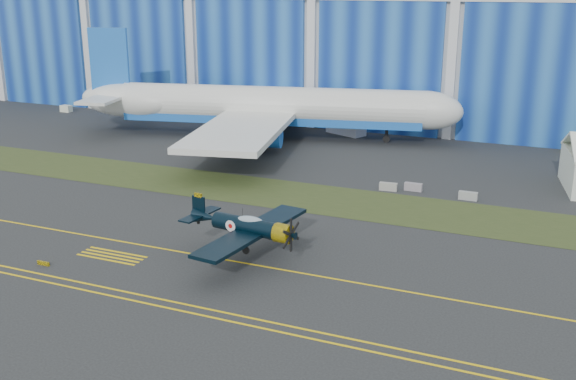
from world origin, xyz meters
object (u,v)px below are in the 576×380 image
at_px(jetliner, 270,64).
at_px(shipping_container, 346,125).
at_px(warbird, 246,226).
at_px(tug, 574,147).

bearing_deg(jetliner, shipping_container, 22.74).
bearing_deg(jetliner, warbird, -80.24).
distance_m(shipping_container, tug, 32.95).
relative_size(warbird, tug, 6.10).
bearing_deg(shipping_container, warbird, -56.52).
bearing_deg(warbird, shipping_container, 105.97).
relative_size(jetliner, shipping_container, 11.63).
xyz_separation_m(jetliner, tug, (42.67, 8.43, -10.29)).
relative_size(warbird, jetliner, 0.21).
relative_size(shipping_container, tug, 2.50).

